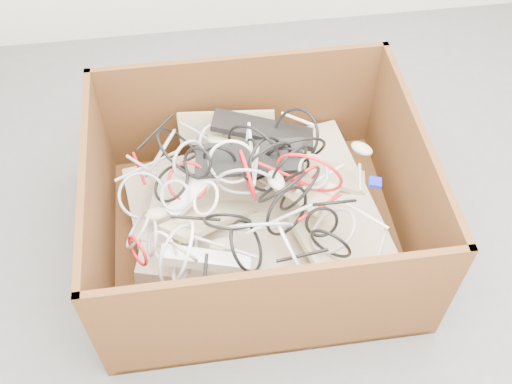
{
  "coord_description": "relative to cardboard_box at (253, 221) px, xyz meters",
  "views": [
    {
      "loc": [
        -0.42,
        -1.33,
        2.1
      ],
      "look_at": [
        -0.23,
        0.08,
        0.3
      ],
      "focal_mm": 42.71,
      "sensor_mm": 36.0,
      "label": 1
    }
  ],
  "objects": [
    {
      "name": "ground",
      "position": [
        0.24,
        -0.06,
        -0.14
      ],
      "size": [
        3.0,
        3.0,
        0.0
      ],
      "primitive_type": "plane",
      "color": "#4F4F51",
      "rests_on": "ground"
    },
    {
      "name": "keyboard_pile",
      "position": [
        0.01,
        0.04,
        0.13
      ],
      "size": [
        0.97,
        0.89,
        0.34
      ],
      "color": "tan",
      "rests_on": "cardboard_box"
    },
    {
      "name": "cardboard_box",
      "position": [
        0.0,
        0.0,
        0.0
      ],
      "size": [
        1.2,
        1.0,
        0.58
      ],
      "color": "#432410",
      "rests_on": "ground"
    },
    {
      "name": "power_strip_left",
      "position": [
        -0.2,
        0.03,
        0.21
      ],
      "size": [
        0.26,
        0.22,
        0.12
      ],
      "primitive_type": "cube",
      "rotation": [
        0.14,
        -0.26,
        0.67
      ],
      "color": "white",
      "rests_on": "keyboard_pile"
    },
    {
      "name": "cable_tangle",
      "position": [
        -0.03,
        -0.05,
        0.26
      ],
      "size": [
        0.97,
        0.81,
        0.39
      ],
      "color": "#98989D",
      "rests_on": "keyboard_pile"
    },
    {
      "name": "mice_scatter",
      "position": [
        -0.01,
        0.01,
        0.22
      ],
      "size": [
        0.92,
        0.49,
        0.2
      ],
      "color": "#BDAD98",
      "rests_on": "keyboard_pile"
    },
    {
      "name": "power_strip_right",
      "position": [
        -0.2,
        -0.27,
        0.19
      ],
      "size": [
        0.31,
        0.12,
        0.1
      ],
      "primitive_type": "cube",
      "rotation": [
        -0.1,
        0.17,
        -0.18
      ],
      "color": "white",
      "rests_on": "keyboard_pile"
    },
    {
      "name": "vga_plug",
      "position": [
        0.45,
        -0.04,
        0.22
      ],
      "size": [
        0.06,
        0.05,
        0.03
      ],
      "primitive_type": "cube",
      "rotation": [
        0.09,
        0.14,
        -0.23
      ],
      "color": "#0C18C2",
      "rests_on": "keyboard_pile"
    }
  ]
}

